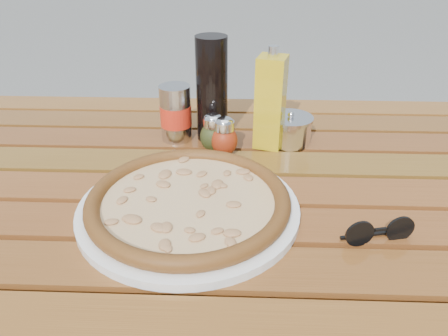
{
  "coord_description": "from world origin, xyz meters",
  "views": [
    {
      "loc": [
        0.03,
        -0.66,
        1.17
      ],
      "look_at": [
        0.0,
        0.02,
        0.78
      ],
      "focal_mm": 35.0,
      "sensor_mm": 36.0,
      "label": 1
    }
  ],
  "objects_px": {
    "olive_oil_cruet": "(270,102)",
    "dark_bottle": "(212,90)",
    "oregano_shaker": "(213,133)",
    "sunglasses": "(379,232)",
    "pepper_shaker": "(224,137)",
    "pizza": "(188,200)",
    "table": "(224,222)",
    "soda_can": "(176,114)",
    "parmesan_tin": "(290,129)",
    "plate": "(189,208)"
  },
  "relations": [
    {
      "from": "plate",
      "to": "pepper_shaker",
      "type": "xyz_separation_m",
      "value": [
        0.05,
        0.21,
        0.03
      ]
    },
    {
      "from": "pizza",
      "to": "oregano_shaker",
      "type": "distance_m",
      "value": 0.23
    },
    {
      "from": "pizza",
      "to": "soda_can",
      "type": "xyz_separation_m",
      "value": [
        -0.06,
        0.28,
        0.04
      ]
    },
    {
      "from": "soda_can",
      "to": "parmesan_tin",
      "type": "height_order",
      "value": "soda_can"
    },
    {
      "from": "pizza",
      "to": "sunglasses",
      "type": "xyz_separation_m",
      "value": [
        0.29,
        -0.06,
        -0.01
      ]
    },
    {
      "from": "pepper_shaker",
      "to": "olive_oil_cruet",
      "type": "xyz_separation_m",
      "value": [
        0.09,
        0.04,
        0.06
      ]
    },
    {
      "from": "olive_oil_cruet",
      "to": "parmesan_tin",
      "type": "relative_size",
      "value": 1.69
    },
    {
      "from": "olive_oil_cruet",
      "to": "sunglasses",
      "type": "bearing_deg",
      "value": -64.74
    },
    {
      "from": "dark_bottle",
      "to": "sunglasses",
      "type": "distance_m",
      "value": 0.45
    },
    {
      "from": "oregano_shaker",
      "to": "parmesan_tin",
      "type": "xyz_separation_m",
      "value": [
        0.16,
        0.04,
        -0.01
      ]
    },
    {
      "from": "dark_bottle",
      "to": "sunglasses",
      "type": "xyz_separation_m",
      "value": [
        0.27,
        -0.35,
        -0.09
      ]
    },
    {
      "from": "plate",
      "to": "sunglasses",
      "type": "height_order",
      "value": "sunglasses"
    },
    {
      "from": "plate",
      "to": "parmesan_tin",
      "type": "distance_m",
      "value": 0.33
    },
    {
      "from": "dark_bottle",
      "to": "parmesan_tin",
      "type": "xyz_separation_m",
      "value": [
        0.17,
        -0.02,
        -0.08
      ]
    },
    {
      "from": "olive_oil_cruet",
      "to": "parmesan_tin",
      "type": "height_order",
      "value": "olive_oil_cruet"
    },
    {
      "from": "plate",
      "to": "sunglasses",
      "type": "distance_m",
      "value": 0.3
    },
    {
      "from": "table",
      "to": "plate",
      "type": "relative_size",
      "value": 3.89
    },
    {
      "from": "olive_oil_cruet",
      "to": "sunglasses",
      "type": "distance_m",
      "value": 0.36
    },
    {
      "from": "pizza",
      "to": "oregano_shaker",
      "type": "xyz_separation_m",
      "value": [
        0.03,
        0.23,
        0.02
      ]
    },
    {
      "from": "soda_can",
      "to": "olive_oil_cruet",
      "type": "xyz_separation_m",
      "value": [
        0.2,
        -0.02,
        0.04
      ]
    },
    {
      "from": "pizza",
      "to": "sunglasses",
      "type": "height_order",
      "value": "sunglasses"
    },
    {
      "from": "soda_can",
      "to": "parmesan_tin",
      "type": "bearing_deg",
      "value": -2.16
    },
    {
      "from": "pepper_shaker",
      "to": "sunglasses",
      "type": "xyz_separation_m",
      "value": [
        0.24,
        -0.27,
        -0.02
      ]
    },
    {
      "from": "olive_oil_cruet",
      "to": "table",
      "type": "bearing_deg",
      "value": -116.56
    },
    {
      "from": "sunglasses",
      "to": "parmesan_tin",
      "type": "bearing_deg",
      "value": 95.06
    },
    {
      "from": "parmesan_tin",
      "to": "soda_can",
      "type": "bearing_deg",
      "value": 177.84
    },
    {
      "from": "oregano_shaker",
      "to": "dark_bottle",
      "type": "xyz_separation_m",
      "value": [
        -0.01,
        0.06,
        0.07
      ]
    },
    {
      "from": "plate",
      "to": "parmesan_tin",
      "type": "height_order",
      "value": "parmesan_tin"
    },
    {
      "from": "soda_can",
      "to": "olive_oil_cruet",
      "type": "distance_m",
      "value": 0.2
    },
    {
      "from": "pizza",
      "to": "pepper_shaker",
      "type": "relative_size",
      "value": 4.58
    },
    {
      "from": "table",
      "to": "soda_can",
      "type": "distance_m",
      "value": 0.27
    },
    {
      "from": "pepper_shaker",
      "to": "parmesan_tin",
      "type": "xyz_separation_m",
      "value": [
        0.14,
        0.06,
        -0.01
      ]
    },
    {
      "from": "table",
      "to": "soda_can",
      "type": "height_order",
      "value": "soda_can"
    },
    {
      "from": "parmesan_tin",
      "to": "sunglasses",
      "type": "xyz_separation_m",
      "value": [
        0.1,
        -0.33,
        -0.01
      ]
    },
    {
      "from": "pepper_shaker",
      "to": "oregano_shaker",
      "type": "height_order",
      "value": "same"
    },
    {
      "from": "plate",
      "to": "oregano_shaker",
      "type": "distance_m",
      "value": 0.23
    },
    {
      "from": "plate",
      "to": "sunglasses",
      "type": "relative_size",
      "value": 3.27
    },
    {
      "from": "table",
      "to": "pizza",
      "type": "height_order",
      "value": "pizza"
    },
    {
      "from": "pepper_shaker",
      "to": "oregano_shaker",
      "type": "distance_m",
      "value": 0.03
    },
    {
      "from": "olive_oil_cruet",
      "to": "dark_bottle",
      "type": "bearing_deg",
      "value": 164.63
    },
    {
      "from": "table",
      "to": "plate",
      "type": "height_order",
      "value": "plate"
    },
    {
      "from": "sunglasses",
      "to": "dark_bottle",
      "type": "bearing_deg",
      "value": 115.5
    },
    {
      "from": "plate",
      "to": "pepper_shaker",
      "type": "height_order",
      "value": "pepper_shaker"
    },
    {
      "from": "plate",
      "to": "soda_can",
      "type": "xyz_separation_m",
      "value": [
        -0.06,
        0.28,
        0.05
      ]
    },
    {
      "from": "pepper_shaker",
      "to": "dark_bottle",
      "type": "xyz_separation_m",
      "value": [
        -0.03,
        0.08,
        0.07
      ]
    },
    {
      "from": "pizza",
      "to": "olive_oil_cruet",
      "type": "relative_size",
      "value": 1.79
    },
    {
      "from": "table",
      "to": "oregano_shaker",
      "type": "height_order",
      "value": "oregano_shaker"
    },
    {
      "from": "pepper_shaker",
      "to": "parmesan_tin",
      "type": "distance_m",
      "value": 0.15
    },
    {
      "from": "parmesan_tin",
      "to": "pizza",
      "type": "bearing_deg",
      "value": -125.09
    },
    {
      "from": "sunglasses",
      "to": "olive_oil_cruet",
      "type": "bearing_deg",
      "value": 102.97
    }
  ]
}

